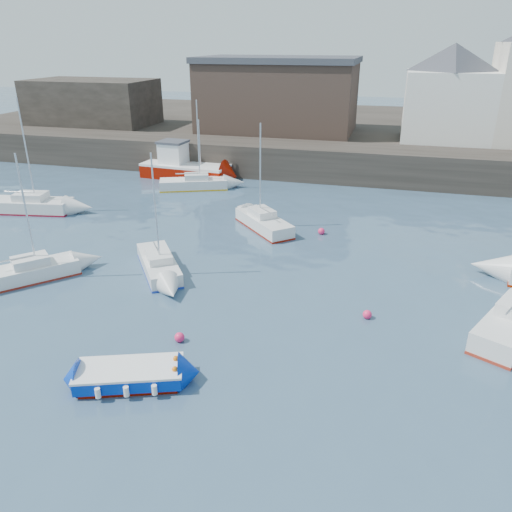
% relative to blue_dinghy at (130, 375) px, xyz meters
% --- Properties ---
extents(water, '(220.00, 220.00, 0.00)m').
position_rel_blue_dinghy_xyz_m(water, '(2.28, -2.32, -0.42)').
color(water, '#2D4760').
rests_on(water, ground).
extents(quay_wall, '(90.00, 5.00, 3.00)m').
position_rel_blue_dinghy_xyz_m(quay_wall, '(2.28, 32.68, 1.08)').
color(quay_wall, '#28231E').
rests_on(quay_wall, ground).
extents(land_strip, '(90.00, 32.00, 2.80)m').
position_rel_blue_dinghy_xyz_m(land_strip, '(2.28, 50.68, 0.98)').
color(land_strip, '#28231E').
rests_on(land_strip, ground).
extents(bldg_east_d, '(11.14, 11.14, 8.95)m').
position_rel_blue_dinghy_xyz_m(bldg_east_d, '(13.28, 39.18, 6.94)').
color(bldg_east_d, white).
rests_on(bldg_east_d, land_strip).
extents(warehouse, '(16.40, 10.40, 7.60)m').
position_rel_blue_dinghy_xyz_m(warehouse, '(-3.72, 40.68, 6.20)').
color(warehouse, '#3D2D26').
rests_on(warehouse, land_strip).
extents(bldg_west, '(14.00, 8.00, 5.00)m').
position_rel_blue_dinghy_xyz_m(bldg_west, '(-25.72, 39.68, 4.88)').
color(bldg_west, '#353028').
rests_on(bldg_west, land_strip).
extents(blue_dinghy, '(4.32, 2.99, 0.76)m').
position_rel_blue_dinghy_xyz_m(blue_dinghy, '(0.00, 0.00, 0.00)').
color(blue_dinghy, '#7F0D00').
rests_on(blue_dinghy, ground).
extents(fishing_boat, '(8.48, 3.82, 5.46)m').
position_rel_blue_dinghy_xyz_m(fishing_boat, '(-10.15, 29.21, 0.63)').
color(fishing_boat, '#7F0D00').
rests_on(fishing_boat, ground).
extents(sailboat_a, '(4.75, 5.07, 6.86)m').
position_rel_blue_dinghy_xyz_m(sailboat_a, '(-9.65, 6.59, 0.06)').
color(sailboat_a, silver).
rests_on(sailboat_a, ground).
extents(sailboat_b, '(4.44, 5.28, 6.80)m').
position_rel_blue_dinghy_xyz_m(sailboat_b, '(-3.33, 9.51, 0.02)').
color(sailboat_b, silver).
rests_on(sailboat_b, ground).
extents(sailboat_e, '(6.74, 3.16, 8.35)m').
position_rel_blue_dinghy_xyz_m(sailboat_e, '(-17.41, 16.59, 0.12)').
color(sailboat_e, silver).
rests_on(sailboat_e, ground).
extents(sailboat_f, '(5.00, 5.17, 7.09)m').
position_rel_blue_dinghy_xyz_m(sailboat_f, '(0.64, 17.69, 0.08)').
color(sailboat_f, silver).
rests_on(sailboat_f, ground).
extents(sailboat_h, '(6.09, 3.95, 7.49)m').
position_rel_blue_dinghy_xyz_m(sailboat_h, '(-7.75, 25.81, 0.07)').
color(sailboat_h, silver).
rests_on(sailboat_h, ground).
extents(buoy_near, '(0.44, 0.44, 0.44)m').
position_rel_blue_dinghy_xyz_m(buoy_near, '(0.63, 3.19, -0.42)').
color(buoy_near, '#FF2661').
rests_on(buoy_near, ground).
extents(buoy_mid, '(0.43, 0.43, 0.43)m').
position_rel_blue_dinghy_xyz_m(buoy_mid, '(8.33, 7.33, -0.42)').
color(buoy_mid, '#FF2661').
rests_on(buoy_mid, ground).
extents(buoy_far, '(0.46, 0.46, 0.46)m').
position_rel_blue_dinghy_xyz_m(buoy_far, '(4.63, 17.73, -0.42)').
color(buoy_far, '#FF2661').
rests_on(buoy_far, ground).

